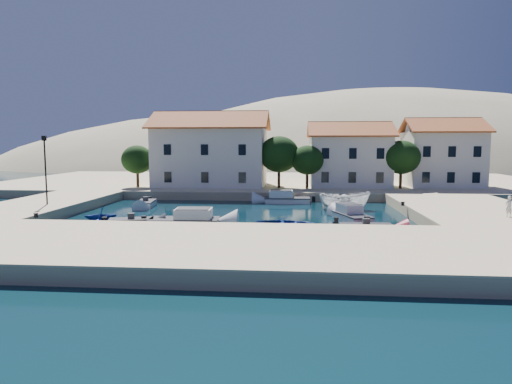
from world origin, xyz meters
TOP-DOWN VIEW (x-y plane):
  - ground at (0.00, 0.00)m, footprint 400.00×400.00m
  - quay_south at (0.00, -6.00)m, footprint 52.00×12.00m
  - quay_east at (20.50, 10.00)m, footprint 11.00×20.00m
  - quay_west at (-19.00, 10.00)m, footprint 8.00×20.00m
  - quay_north at (2.00, 38.00)m, footprint 80.00×36.00m
  - hills at (20.64, 123.62)m, footprint 254.00×176.00m
  - building_left at (-6.00, 28.00)m, footprint 14.70×9.45m
  - building_mid at (12.00, 29.00)m, footprint 10.50×8.40m
  - building_right at (24.00, 30.00)m, footprint 9.45×8.40m
  - trees at (4.51, 25.46)m, footprint 37.30×5.30m
  - lamppost at (-17.50, 8.00)m, footprint 0.35×0.25m
  - bollards at (2.80, 3.87)m, footprint 29.36×9.56m
  - motorboat_grey_sw at (-7.85, 3.23)m, footprint 3.72×2.41m
  - cabin_cruiser_south at (-3.69, 3.69)m, footprint 5.63×2.67m
  - rowboat_south at (4.39, 3.50)m, footprint 4.67×3.38m
  - motorboat_red_se at (10.31, 2.22)m, footprint 3.83×1.75m
  - cabin_cruiser_east at (9.90, 7.21)m, footprint 3.18×4.87m
  - boat_east at (9.99, 14.13)m, footprint 5.07×2.02m
  - motorboat_white_ne at (10.78, 17.40)m, footprint 1.72×3.13m
  - rowboat_west at (-11.20, 5.14)m, footprint 3.13×2.89m
  - motorboat_white_west at (-10.37, 14.25)m, footprint 2.09×3.88m
  - cabin_cruiser_north at (4.18, 18.45)m, footprint 5.05×2.33m
  - pedestrian at (21.19, 4.24)m, footprint 0.68×0.56m

SIDE VIEW (x-z plane):
  - hills at x=20.64m, z-range -72.90..26.10m
  - ground at x=0.00m, z-range 0.00..0.00m
  - rowboat_south at x=4.39m, z-range -0.48..0.48m
  - boat_east at x=9.99m, z-range -0.97..0.97m
  - rowboat_west at x=-11.20m, z-range -0.69..0.69m
  - motorboat_red_se at x=10.31m, z-range -0.33..0.92m
  - motorboat_white_west at x=-10.37m, z-range -0.33..0.92m
  - motorboat_grey_sw at x=-7.85m, z-range -0.33..0.92m
  - motorboat_white_ne at x=10.78m, z-range -0.33..0.92m
  - cabin_cruiser_north at x=4.18m, z-range -0.32..1.28m
  - cabin_cruiser_east at x=9.90m, z-range -0.32..1.28m
  - cabin_cruiser_south at x=-3.69m, z-range -0.32..1.28m
  - quay_south at x=0.00m, z-range 0.00..1.00m
  - quay_east at x=20.50m, z-range 0.00..1.00m
  - quay_west at x=-19.00m, z-range 0.00..1.00m
  - quay_north at x=2.00m, z-range 0.00..1.00m
  - bollards at x=2.80m, z-range 1.00..1.30m
  - pedestrian at x=21.19m, z-range 1.00..2.60m
  - lamppost at x=-17.50m, z-range 1.64..7.87m
  - trees at x=4.51m, z-range 1.61..8.06m
  - building_mid at x=12.00m, z-range 1.07..9.37m
  - building_right at x=24.00m, z-range 1.07..9.87m
  - building_left at x=-6.00m, z-range 1.09..10.79m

